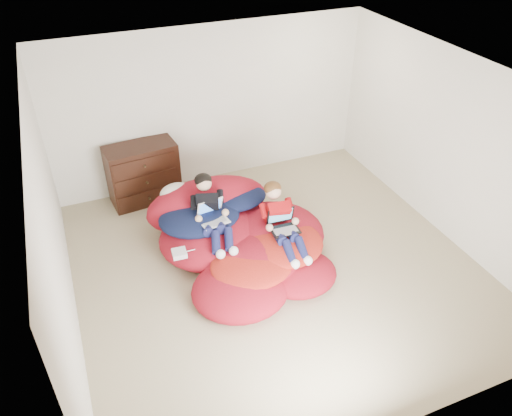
% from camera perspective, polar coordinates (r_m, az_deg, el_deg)
% --- Properties ---
extents(room_shell, '(5.10, 5.10, 2.77)m').
position_cam_1_polar(room_shell, '(6.45, 2.32, -5.20)').
color(room_shell, tan).
rests_on(room_shell, ground).
extents(dresser, '(1.08, 0.63, 0.93)m').
position_cam_1_polar(dresser, '(7.79, -12.78, 3.89)').
color(dresser, black).
rests_on(dresser, ground).
extents(beanbag_pile, '(2.26, 2.44, 0.84)m').
position_cam_1_polar(beanbag_pile, '(6.63, -1.86, -3.47)').
color(beanbag_pile, '#A71222').
rests_on(beanbag_pile, ground).
extents(cream_pillow, '(0.46, 0.29, 0.29)m').
position_cam_1_polar(cream_pillow, '(6.94, -9.11, 1.69)').
color(cream_pillow, beige).
rests_on(cream_pillow, beanbag_pile).
extents(older_boy, '(0.39, 1.05, 0.69)m').
position_cam_1_polar(older_boy, '(6.46, -5.21, -0.12)').
color(older_boy, black).
rests_on(older_boy, beanbag_pile).
extents(younger_boy, '(0.34, 1.06, 0.69)m').
position_cam_1_polar(younger_boy, '(6.39, 2.87, -1.10)').
color(younger_boy, '#AC0F12').
rests_on(younger_boy, beanbag_pile).
extents(laptop_white, '(0.39, 0.38, 0.25)m').
position_cam_1_polar(laptop_white, '(6.44, -5.02, -0.78)').
color(laptop_white, silver).
rests_on(laptop_white, older_boy).
extents(laptop_black, '(0.37, 0.33, 0.26)m').
position_cam_1_polar(laptop_black, '(6.37, 3.11, -1.80)').
color(laptop_black, black).
rests_on(laptop_black, younger_boy).
extents(power_adapter, '(0.19, 0.19, 0.06)m').
position_cam_1_polar(power_adapter, '(6.20, -8.76, -5.14)').
color(power_adapter, silver).
rests_on(power_adapter, beanbag_pile).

